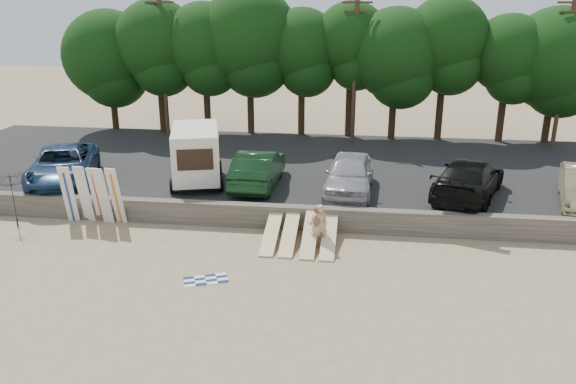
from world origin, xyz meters
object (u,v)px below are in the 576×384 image
car_0 (63,165)px  beachgoer_a (320,225)px  car_1 (258,168)px  beachgoer_b (317,225)px  car_3 (468,179)px  beach_umbrella (15,200)px  cooler (270,232)px  box_trailer (196,153)px  car_2 (349,174)px

car_0 → beachgoer_a: (12.80, -4.38, -0.70)m
car_1 → beachgoer_b: bearing=124.2°
car_0 → car_3: bearing=-18.9°
beach_umbrella → cooler: bearing=2.6°
box_trailer → beachgoer_a: (6.34, -5.06, -1.35)m
beachgoer_a → beachgoer_b: beachgoer_a is taller
box_trailer → car_3: (12.61, -0.46, -0.64)m
car_3 → beachgoer_a: (-6.27, -4.60, -0.71)m
car_0 → beach_umbrella: 4.12m
beachgoer_a → cooler: (-2.06, 0.76, -0.70)m
car_2 → beach_umbrella: car_2 is taller
cooler → car_1: bearing=105.9°
car_1 → cooler: car_1 is taller
cooler → box_trailer: bearing=134.2°
box_trailer → cooler: bearing=-60.9°
car_1 → beachgoer_b: 5.91m
car_2 → beachgoer_b: car_2 is taller
car_0 → beachgoer_b: (12.68, -4.27, -0.73)m
car_1 → cooler: size_ratio=13.74×
beachgoer_a → beach_umbrella: bearing=-24.0°
box_trailer → beachgoer_a: size_ratio=2.71×
car_3 → beach_umbrella: 19.51m
box_trailer → car_1: size_ratio=0.89×
beachgoer_a → car_2: bearing=-124.9°
car_3 → beach_umbrella: (-19.03, -4.32, -0.38)m
car_0 → beachgoer_a: bearing=-38.4°
beach_umbrella → beachgoer_b: bearing=-0.7°
car_2 → car_0: bearing=-176.4°
car_2 → beach_umbrella: 14.40m
car_0 → car_1: bearing=-15.7°
car_0 → car_2: (13.79, 0.17, 0.02)m
car_1 → car_2: 4.34m
beachgoer_b → beach_umbrella: size_ratio=0.62×
car_0 → beachgoer_b: 13.40m
box_trailer → car_0: box_trailer is taller
cooler → car_2: bearing=50.6°
cooler → beachgoer_a: bearing=-20.8°
car_1 → car_2: bearing=174.8°
car_0 → beachgoer_a: 13.55m
car_2 → cooler: car_2 is taller
car_1 → beach_umbrella: car_1 is taller
car_3 → car_2: bearing=20.9°
beach_umbrella → car_1: bearing=26.7°
car_0 → cooler: (10.73, -3.62, -1.40)m
car_3 → car_1: bearing=17.9°
car_1 → box_trailer: bearing=0.3°
car_2 → beachgoer_a: 4.72m
car_3 → car_0: bearing=21.1°
car_2 → beachgoer_b: bearing=-101.1°
car_3 → beach_umbrella: size_ratio=2.26×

